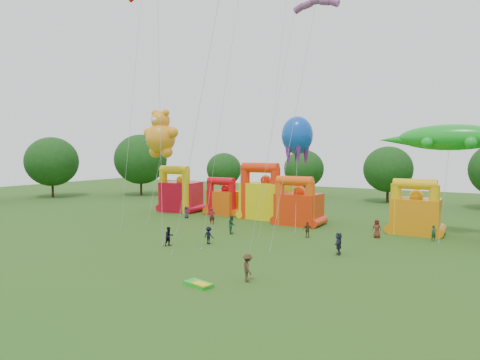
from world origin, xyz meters
The scene contains 23 objects.
ground centered at (0.00, 0.00, 0.00)m, with size 160.00×160.00×0.00m, color #345618.
tree_ring centered at (-1.17, 0.61, 6.26)m, with size 122.47×124.56×12.07m.
bouncy_castle_0 centered at (-16.16, 28.55, 2.54)m, with size 5.98×5.15×6.71m.
bouncy_castle_1 centered at (-8.80, 29.24, 2.01)m, with size 5.15×4.43×5.24m.
bouncy_castle_2 centered at (-2.51, 28.93, 2.78)m, with size 5.80×4.74×7.35m.
bouncy_castle_3 centered at (3.08, 26.80, 2.25)m, with size 5.04×4.08×5.91m.
bouncy_castle_4 centered at (16.12, 27.82, 2.27)m, with size 4.83×3.89×5.95m.
teddy_bear_kite centered at (-15.19, 22.62, 7.44)m, with size 5.63×7.22×14.52m.
gecko_kite centered at (19.08, 28.24, 9.26)m, with size 13.20×6.97×11.75m.
octopus_kite centered at (2.63, 27.28, 5.76)m, with size 5.39×10.34×13.34m.
parafoil_kites centered at (-7.42, 15.02, 14.22)m, with size 28.05×12.34×30.10m.
diamond_kites centered at (1.58, 15.32, 15.67)m, with size 15.55×16.85×41.26m.
folded_kite_bundle centered at (6.39, 1.70, 0.14)m, with size 2.18×1.47×0.31m.
spectator_0 centered at (-11.53, 23.95, 0.79)m, with size 0.78×0.51×1.59m, color #2C2A46.
spectator_1 centered at (-5.98, 21.75, 0.98)m, with size 0.72×0.47×1.97m, color maroon.
spectator_2 centered at (-0.87, 17.96, 0.98)m, with size 0.95×0.74×1.96m, color #1D4930.
spectator_3 centered at (-0.17, 12.52, 0.83)m, with size 1.08×0.62×1.67m, color black.
spectator_4 centered at (6.95, 19.91, 0.82)m, with size 0.96×0.40×1.64m, color #48371D.
spectator_5 centered at (11.78, 14.67, 0.96)m, with size 1.77×0.57×1.91m, color #24273D.
spectator_6 centered at (13.04, 23.54, 0.95)m, with size 0.93×0.61×1.91m, color #5F281B.
spectator_7 centered at (18.26, 24.63, 0.80)m, with size 0.58×0.38×1.60m, color #1B4328.
spectator_8 centered at (-2.91, 9.98, 0.90)m, with size 0.88×0.68×1.81m, color black.
spectator_9 centered at (8.72, 4.14, 0.96)m, with size 1.24×0.72×1.93m, color #402A19.
Camera 1 is at (22.56, -20.80, 8.94)m, focal length 32.00 mm.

